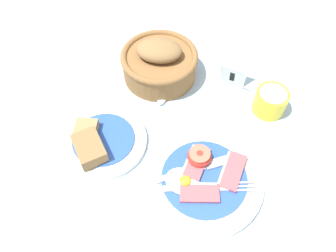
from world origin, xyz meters
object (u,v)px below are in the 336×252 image
at_px(breakfast_plate, 203,177).
at_px(number_card, 234,74).
at_px(bread_basket, 159,62).
at_px(bread_plate, 100,141).
at_px(sugar_cup, 270,101).
at_px(teaspoon_by_saucer, 161,103).

bearing_deg(breakfast_plate, number_card, 95.31).
relative_size(bread_basket, number_card, 2.62).
bearing_deg(number_card, bread_plate, -126.57).
distance_m(bread_plate, bread_basket, 0.25).
height_order(bread_basket, number_card, bread_basket).
distance_m(sugar_cup, number_card, 0.11).
height_order(breakfast_plate, bread_plate, bread_plate).
xyz_separation_m(breakfast_plate, teaspoon_by_saucer, (-0.16, 0.15, -0.01)).
bearing_deg(bread_basket, bread_plate, -97.42).
bearing_deg(breakfast_plate, bread_plate, -177.36).
height_order(sugar_cup, teaspoon_by_saucer, sugar_cup).
distance_m(sugar_cup, bread_basket, 0.29).
bearing_deg(bread_plate, bread_basket, 82.58).
xyz_separation_m(sugar_cup, number_card, (-0.10, 0.04, 0.01)).
bearing_deg(bread_basket, breakfast_plate, -48.82).
relative_size(bread_plate, sugar_cup, 2.52).
distance_m(breakfast_plate, sugar_cup, 0.25).
bearing_deg(sugar_cup, bread_plate, -141.87).
xyz_separation_m(bread_basket, teaspoon_by_saucer, (0.04, -0.09, -0.04)).
xyz_separation_m(bread_plate, bread_basket, (0.03, 0.25, 0.03)).
relative_size(bread_plate, bread_basket, 1.00).
bearing_deg(bread_plate, breakfast_plate, 2.64).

